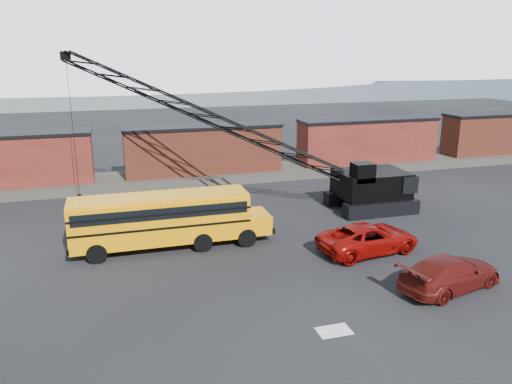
# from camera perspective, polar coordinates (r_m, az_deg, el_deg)

# --- Properties ---
(ground) EXTENTS (160.00, 160.00, 0.00)m
(ground) POSITION_cam_1_polar(r_m,az_deg,el_deg) (24.53, 3.80, -11.05)
(ground) COLOR black
(ground) RESTS_ON ground
(gravel_berm) EXTENTS (120.00, 5.00, 0.70)m
(gravel_berm) POSITION_cam_1_polar(r_m,az_deg,el_deg) (44.49, -5.96, 1.84)
(gravel_berm) COLOR #48433B
(gravel_berm) RESTS_ON ground
(boxcar_west_near) EXTENTS (13.70, 3.10, 4.17)m
(boxcar_west_near) POSITION_cam_1_polar(r_m,az_deg,el_deg) (44.08, -26.98, 3.26)
(boxcar_west_near) COLOR #451513
(boxcar_west_near) RESTS_ON gravel_berm
(boxcar_mid) EXTENTS (13.70, 3.10, 4.17)m
(boxcar_mid) POSITION_cam_1_polar(r_m,az_deg,el_deg) (43.96, -6.05, 4.89)
(boxcar_mid) COLOR #4C1A15
(boxcar_mid) RESTS_ON gravel_berm
(boxcar_east_near) EXTENTS (13.70, 3.10, 4.17)m
(boxcar_east_near) POSITION_cam_1_polar(r_m,az_deg,el_deg) (49.34, 12.63, 5.80)
(boxcar_east_near) COLOR #451513
(boxcar_east_near) RESTS_ON gravel_berm
(boxcar_east_far) EXTENTS (13.70, 3.10, 4.17)m
(boxcar_east_far) POSITION_cam_1_polar(r_m,az_deg,el_deg) (58.72, 26.53, 6.08)
(boxcar_east_far) COLOR #4C1A15
(boxcar_east_far) RESTS_ON gravel_berm
(snow_patch) EXTENTS (1.40, 0.90, 0.02)m
(snow_patch) POSITION_cam_1_polar(r_m,az_deg,el_deg) (21.49, 8.89, -15.40)
(snow_patch) COLOR silver
(snow_patch) RESTS_ON ground
(school_bus) EXTENTS (11.65, 2.65, 3.19)m
(school_bus) POSITION_cam_1_polar(r_m,az_deg,el_deg) (29.14, -10.16, -2.99)
(school_bus) COLOR orange
(school_bus) RESTS_ON ground
(red_pickup) EXTENTS (6.24, 3.50, 1.65)m
(red_pickup) POSITION_cam_1_polar(r_m,az_deg,el_deg) (29.13, 12.72, -5.17)
(red_pickup) COLOR #860906
(red_pickup) RESTS_ON ground
(maroon_suv) EXTENTS (6.01, 3.59, 1.63)m
(maroon_suv) POSITION_cam_1_polar(r_m,az_deg,el_deg) (25.95, 21.30, -8.61)
(maroon_suv) COLOR #50110E
(maroon_suv) RESTS_ON ground
(crawler_crane) EXTENTS (23.52, 10.24, 11.24)m
(crawler_crane) POSITION_cam_1_polar(r_m,az_deg,el_deg) (35.57, -5.27, 8.41)
(crawler_crane) COLOR black
(crawler_crane) RESTS_ON ground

